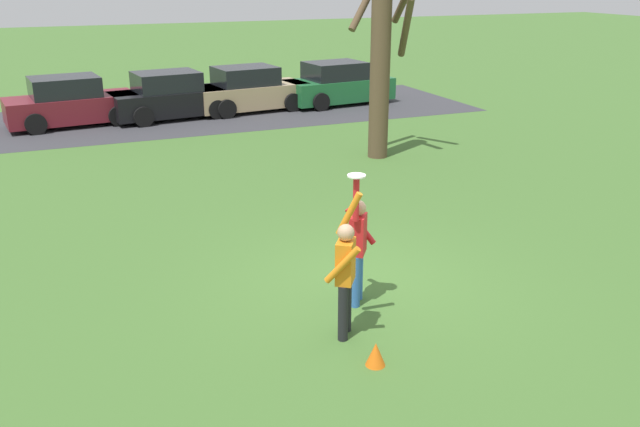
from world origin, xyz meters
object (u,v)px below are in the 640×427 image
Objects in this scene: parked_car_maroon at (70,103)px; bare_tree_tall at (382,61)px; person_catcher at (358,243)px; frisbee_disc at (357,176)px; parked_car_tan at (249,91)px; person_defender at (345,271)px; parked_car_green at (337,85)px; parked_car_black at (171,97)px; field_cone_orange at (376,354)px.

bare_tree_tall is at bearing -51.36° from parked_car_maroon.
person_catcher is 1.13m from frisbee_disc.
bare_tree_tall is at bearing -85.99° from parked_car_tan.
person_defender is at bearing -108.85° from parked_car_tan.
parked_car_tan is 7.90m from bare_tree_tall.
parked_car_tan is 1.00× the size of parked_car_green.
bare_tree_tall is at bearing -174.44° from person_catcher.
parked_car_black is 8.67m from bare_tree_tall.
field_cone_orange is at bearing -108.08° from parked_car_tan.
frisbee_disc is at bearing -107.73° from parked_car_tan.
parked_car_green is (6.87, 15.93, -0.25)m from person_defender.
person_catcher is at bearing 55.12° from frisbee_disc.
parked_car_green reaches higher than field_cone_orange.
parked_car_tan is at bearing -1.85° from parked_car_black.
frisbee_disc is 2.47m from field_cone_orange.
parked_car_green is (6.43, 15.30, -1.37)m from frisbee_disc.
parked_car_green is at bearing 74.82° from bare_tree_tall.
parked_car_maroon is at bearing 173.79° from parked_car_green.
parked_car_black is at bearing 88.42° from field_cone_orange.
field_cone_orange is (-0.45, -16.52, -0.57)m from parked_car_black.
frisbee_disc is 0.06× the size of parked_car_black.
parked_car_tan and parked_car_green have the same top height.
frisbee_disc is (0.44, 0.64, 1.11)m from person_defender.
parked_car_black reaches higher than field_cone_orange.
parked_car_green is at bearing 67.90° from field_cone_orange.
parked_car_black and parked_car_tan have the same top height.
parked_car_black is 1.00× the size of parked_car_green.
frisbee_disc reaches higher than person_defender.
parked_car_black is 1.00× the size of parked_car_tan.
field_cone_orange is (0.06, -0.85, -0.82)m from person_defender.
parked_car_tan is (2.79, 15.11, -0.25)m from person_catcher.
parked_car_green is (3.50, 0.00, 0.00)m from parked_car_tan.
person_defender reaches higher than parked_car_black.
bare_tree_tall is (4.31, -7.29, 1.85)m from parked_car_black.
frisbee_disc is at bearing 0.00° from person_defender.
parked_car_green is (9.62, 0.12, 0.00)m from parked_car_maroon.
parked_car_black is 13.40× the size of field_cone_orange.
person_catcher is 1.02× the size of person_defender.
bare_tree_tall reaches higher than parked_car_maroon.
person_defender is at bearing 93.80° from field_cone_orange.
person_catcher is 7.94× the size of frisbee_disc.
bare_tree_tall reaches higher than frisbee_disc.
parked_car_maroon is (-3.32, 14.99, -0.25)m from person_catcher.
person_catcher reaches higher than parked_car_maroon.
parked_car_black is (0.07, 15.04, -1.37)m from frisbee_disc.
person_defender is 16.05m from parked_car_maroon.
parked_car_tan reaches higher than field_cone_orange.
frisbee_disc is 0.82× the size of field_cone_orange.
parked_car_tan is 13.40× the size of field_cone_orange.
person_catcher is at bearing -84.43° from parked_car_maroon.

